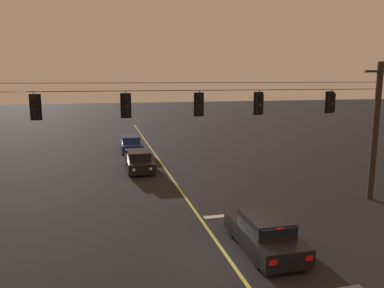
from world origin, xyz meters
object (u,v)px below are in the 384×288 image
(traffic_light_right_inner, at_px, (260,104))
(car_oncoming_trailing, at_px, (131,144))
(car_waiting_near_lane, at_px, (264,233))
(traffic_light_rightmost, at_px, (331,102))
(traffic_light_centre, at_px, (200,105))
(traffic_light_leftmost, at_px, (35,107))
(car_oncoming_lead, at_px, (139,161))
(traffic_light_left_inner, at_px, (126,106))

(traffic_light_right_inner, xyz_separation_m, car_oncoming_trailing, (-5.02, 16.70, -4.66))
(traffic_light_right_inner, bearing_deg, car_waiting_near_lane, -109.48)
(traffic_light_rightmost, bearing_deg, traffic_light_right_inner, 180.00)
(traffic_light_centre, bearing_deg, car_oncoming_trailing, 96.95)
(traffic_light_leftmost, xyz_separation_m, traffic_light_centre, (7.16, 0.00, 0.00))
(traffic_light_leftmost, bearing_deg, traffic_light_rightmost, 0.00)
(car_waiting_near_lane, relative_size, car_oncoming_lead, 0.98)
(traffic_light_rightmost, distance_m, car_waiting_near_lane, 8.37)
(traffic_light_centre, relative_size, traffic_light_rightmost, 1.00)
(car_oncoming_trailing, bearing_deg, traffic_light_left_inner, -94.59)
(traffic_light_leftmost, bearing_deg, car_oncoming_lead, 61.45)
(traffic_light_right_inner, height_order, car_oncoming_lead, traffic_light_right_inner)
(traffic_light_right_inner, bearing_deg, car_oncoming_lead, 117.71)
(traffic_light_left_inner, relative_size, traffic_light_right_inner, 1.00)
(traffic_light_centre, height_order, car_oncoming_trailing, traffic_light_centre)
(car_waiting_near_lane, height_order, car_oncoming_trailing, same)
(traffic_light_left_inner, bearing_deg, traffic_light_centre, 0.00)
(traffic_light_left_inner, height_order, car_oncoming_lead, traffic_light_left_inner)
(traffic_light_centre, height_order, car_oncoming_lead, traffic_light_centre)
(traffic_light_left_inner, bearing_deg, traffic_light_right_inner, 0.00)
(car_waiting_near_lane, bearing_deg, traffic_light_leftmost, 153.27)
(traffic_light_centre, bearing_deg, car_waiting_near_lane, -71.51)
(traffic_light_centre, height_order, traffic_light_rightmost, same)
(traffic_light_leftmost, height_order, traffic_light_left_inner, same)
(traffic_light_leftmost, distance_m, traffic_light_rightmost, 14.04)
(car_waiting_near_lane, bearing_deg, car_oncoming_lead, 104.01)
(car_oncoming_trailing, bearing_deg, traffic_light_rightmost, -61.90)
(traffic_light_leftmost, xyz_separation_m, traffic_light_right_inner, (10.15, 0.00, 0.00))
(car_oncoming_lead, bearing_deg, car_waiting_near_lane, -75.99)
(car_oncoming_lead, bearing_deg, traffic_light_right_inner, -62.29)
(car_oncoming_lead, relative_size, car_oncoming_trailing, 1.00)
(traffic_light_leftmost, xyz_separation_m, traffic_light_rightmost, (14.04, 0.00, 0.00))
(traffic_light_left_inner, height_order, car_waiting_near_lane, traffic_light_left_inner)
(traffic_light_centre, relative_size, car_waiting_near_lane, 0.28)
(traffic_light_centre, height_order, traffic_light_right_inner, same)
(traffic_light_right_inner, distance_m, car_oncoming_trailing, 18.05)
(traffic_light_centre, distance_m, car_oncoming_trailing, 17.46)
(traffic_light_leftmost, bearing_deg, car_waiting_near_lane, -26.73)
(traffic_light_leftmost, height_order, car_oncoming_trailing, traffic_light_leftmost)
(traffic_light_centre, distance_m, car_oncoming_lead, 10.76)
(traffic_light_leftmost, relative_size, traffic_light_left_inner, 1.00)
(traffic_light_leftmost, height_order, traffic_light_right_inner, same)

